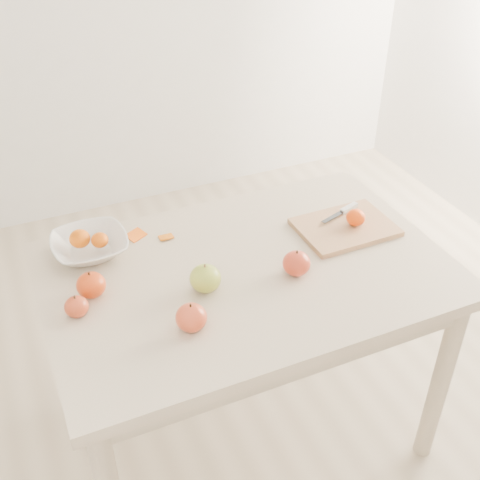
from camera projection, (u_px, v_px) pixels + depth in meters
name	position (u px, v px, depth m)	size (l,w,h in m)	color
ground	(245.00, 427.00, 2.23)	(3.50, 3.50, 0.00)	#C6B293
table	(247.00, 293.00, 1.86)	(1.20, 0.80, 0.75)	beige
cutting_board	(345.00, 227.00, 1.96)	(0.31, 0.22, 0.02)	tan
board_tangerine	(356.00, 217.00, 1.94)	(0.06, 0.06, 0.05)	red
fruit_bowl	(90.00, 246.00, 1.84)	(0.23, 0.23, 0.06)	white
bowl_tangerine_near	(80.00, 239.00, 1.82)	(0.06, 0.06, 0.06)	#D66307
bowl_tangerine_far	(100.00, 240.00, 1.83)	(0.05, 0.05, 0.05)	#C95507
orange_peel_a	(136.00, 236.00, 1.93)	(0.06, 0.04, 0.00)	orange
orange_peel_b	(166.00, 238.00, 1.92)	(0.04, 0.04, 0.00)	orange
paring_knife	(346.00, 209.00, 2.02)	(0.17, 0.07, 0.01)	silver
apple_green	(205.00, 278.00, 1.69)	(0.09, 0.09, 0.08)	olive
apple_red_d	(77.00, 307.00, 1.61)	(0.07, 0.07, 0.06)	maroon
apple_red_e	(296.00, 263.00, 1.76)	(0.08, 0.08, 0.07)	maroon
apple_red_b	(91.00, 285.00, 1.67)	(0.08, 0.08, 0.07)	#940A06
apple_red_c	(191.00, 318.00, 1.56)	(0.08, 0.08, 0.08)	#9E2D1D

